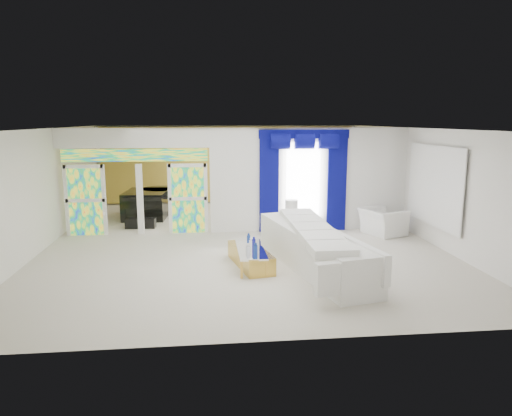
{
  "coord_description": "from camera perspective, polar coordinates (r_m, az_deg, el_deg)",
  "views": [
    {
      "loc": [
        -0.9,
        -12.37,
        3.22
      ],
      "look_at": [
        0.3,
        -1.2,
        1.1
      ],
      "focal_mm": 32.88,
      "sensor_mm": 36.0,
      "label": 1
    }
  ],
  "objects": [
    {
      "name": "decanters",
      "position": [
        10.36,
        -0.49,
        -4.62
      ],
      "size": [
        0.24,
        1.25,
        0.25
      ],
      "color": "navy",
      "rests_on": "coffee_table"
    },
    {
      "name": "table_lamp",
      "position": [
        13.51,
        4.34,
        -0.24
      ],
      "size": [
        0.36,
        0.36,
        0.58
      ],
      "primitive_type": "cylinder",
      "color": "silver",
      "rests_on": "console_table"
    },
    {
      "name": "grand_piano",
      "position": [
        16.09,
        -13.15,
        0.47
      ],
      "size": [
        1.47,
        1.86,
        0.89
      ],
      "primitive_type": "cube",
      "rotation": [
        0.0,
        0.0,
        -0.08
      ],
      "color": "black",
      "rests_on": "ground"
    },
    {
      "name": "floor",
      "position": [
        12.81,
        -1.91,
        -3.87
      ],
      "size": [
        12.0,
        12.0,
        0.0
      ],
      "primitive_type": "plane",
      "color": "#B7AF9E",
      "rests_on": "ground"
    },
    {
      "name": "white_sofa",
      "position": [
        10.39,
        6.93,
        -5.03
      ],
      "size": [
        1.82,
        4.5,
        0.84
      ],
      "primitive_type": "cube",
      "rotation": [
        0.0,
        0.0,
        0.2
      ],
      "color": "silver",
      "rests_on": "ground"
    },
    {
      "name": "tv_console",
      "position": [
        15.14,
        -20.36,
        -0.63
      ],
      "size": [
        0.6,
        0.55,
        0.85
      ],
      "primitive_type": "cube",
      "rotation": [
        0.0,
        0.0,
        0.02
      ],
      "color": "tan",
      "rests_on": "ground"
    },
    {
      "name": "blue_drape_right",
      "position": [
        13.89,
        9.81,
        3.0
      ],
      "size": [
        0.55,
        0.1,
        2.8
      ],
      "primitive_type": "cube",
      "color": "#030447",
      "rests_on": "ground"
    },
    {
      "name": "stained_transom",
      "position": [
        13.55,
        -14.48,
        6.24
      ],
      "size": [
        4.0,
        0.05,
        0.35
      ],
      "primitive_type": "cube",
      "color": "#994C3F",
      "rests_on": "dividing_header"
    },
    {
      "name": "gold_curtains",
      "position": [
        18.37,
        -3.31,
        5.3
      ],
      "size": [
        9.7,
        0.12,
        2.9
      ],
      "primitive_type": "cube",
      "color": "#B27E2A",
      "rests_on": "ground"
    },
    {
      "name": "armchair",
      "position": [
        13.8,
        15.15,
        -1.62
      ],
      "size": [
        1.32,
        1.4,
        0.73
      ],
      "primitive_type": "imported",
      "rotation": [
        0.0,
        0.0,
        1.92
      ],
      "color": "silver",
      "rests_on": "ground"
    },
    {
      "name": "window_pane",
      "position": [
        13.68,
        5.74,
        3.2
      ],
      "size": [
        1.0,
        0.02,
        2.3
      ],
      "primitive_type": "cube",
      "color": "white",
      "rests_on": "dividing_wall"
    },
    {
      "name": "piano_bench",
      "position": [
        14.59,
        -13.85,
        -1.79
      ],
      "size": [
        0.91,
        0.41,
        0.29
      ],
      "primitive_type": "cube",
      "rotation": [
        0.0,
        0.0,
        -0.08
      ],
      "color": "black",
      "rests_on": "ground"
    },
    {
      "name": "blue_pelmet",
      "position": [
        13.54,
        5.88,
        8.94
      ],
      "size": [
        2.6,
        0.12,
        0.25
      ],
      "primitive_type": "cube",
      "color": "#030447",
      "rests_on": "dividing_wall"
    },
    {
      "name": "dividing_header",
      "position": [
        13.52,
        -14.57,
        8.25
      ],
      "size": [
        4.3,
        0.18,
        0.55
      ],
      "primitive_type": "cube",
      "color": "white",
      "rests_on": "dividing_wall"
    },
    {
      "name": "chandelier",
      "position": [
        15.84,
        -11.32,
        8.42
      ],
      "size": [
        0.6,
        0.6,
        0.6
      ],
      "primitive_type": "sphere",
      "color": "gold",
      "rests_on": "ceiling"
    },
    {
      "name": "blue_drape_left",
      "position": [
        13.48,
        1.6,
        2.93
      ],
      "size": [
        0.55,
        0.1,
        2.8
      ],
      "primitive_type": "cube",
      "color": "#030447",
      "rests_on": "ground"
    },
    {
      "name": "stained_panel_left",
      "position": [
        13.97,
        -20.03,
        0.89
      ],
      "size": [
        0.95,
        0.04,
        2.0
      ],
      "primitive_type": "cube",
      "color": "#994C3F",
      "rests_on": "ground"
    },
    {
      "name": "wall_mirror",
      "position": [
        12.89,
        20.89,
        2.54
      ],
      "size": [
        0.04,
        2.7,
        1.9
      ],
      "primitive_type": "cube",
      "color": "white",
      "rests_on": "ground"
    },
    {
      "name": "coffee_table",
      "position": [
        10.53,
        -0.69,
        -6.01
      ],
      "size": [
        0.93,
        1.84,
        0.39
      ],
      "primitive_type": "cube",
      "rotation": [
        0.0,
        0.0,
        0.2
      ],
      "color": "gold",
      "rests_on": "ground"
    },
    {
      "name": "dividing_wall",
      "position": [
        13.82,
        6.68,
        3.46
      ],
      "size": [
        5.7,
        0.18,
        3.0
      ],
      "primitive_type": "cube",
      "color": "white",
      "rests_on": "ground"
    },
    {
      "name": "console_table",
      "position": [
        13.67,
        5.55,
        -2.18
      ],
      "size": [
        1.16,
        0.48,
        0.38
      ],
      "primitive_type": "cube",
      "rotation": [
        0.0,
        0.0,
        -0.11
      ],
      "color": "white",
      "rests_on": "ground"
    },
    {
      "name": "stained_panel_right",
      "position": [
        13.56,
        -8.27,
        1.15
      ],
      "size": [
        0.95,
        0.04,
        2.0
      ],
      "primitive_type": "cube",
      "color": "#994C3F",
      "rests_on": "ground"
    }
  ]
}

